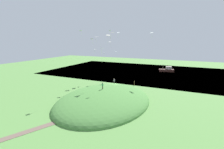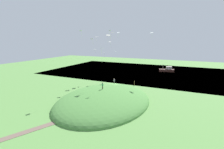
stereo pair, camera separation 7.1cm
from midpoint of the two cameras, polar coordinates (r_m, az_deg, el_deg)
The scene contains 22 objects.
ground_plane at distance 46.92m, azimuth 0.96°, elevation -5.08°, with size 160.00×160.00×0.00m, color #558741.
lake_water at distance 73.94m, azimuth 10.11°, elevation 0.92°, with size 46.92×80.00×0.40m, color #476892.
grass_hill at distance 37.88m, azimuth -2.76°, elevation -9.35°, with size 26.39×20.11×4.88m, color #49803B.
dirt_path at distance 29.43m, azimuth -27.22°, elevation -17.31°, with size 16.50×1.21×0.04m, color brown.
boat_on_lake at distance 76.00m, azimuth 18.85°, elevation 1.55°, with size 3.28×6.60×3.41m.
person_on_hilltop at distance 38.27m, azimuth -3.33°, elevation -3.70°, with size 0.38×0.38×1.61m.
person_walking_path at distance 48.40m, azimuth 0.80°, elevation -2.17°, with size 0.60×0.60×1.58m.
kite_0 at distance 50.31m, azimuth -7.02°, elevation 12.20°, with size 0.85×0.89×1.91m.
kite_1 at distance 55.96m, azimuth -2.76°, elevation 7.66°, with size 0.95×0.86×1.69m.
kite_2 at distance 43.15m, azimuth -10.87°, elevation 14.79°, with size 0.89×0.77×1.95m.
kite_3 at distance 54.99m, azimuth -6.04°, elevation 8.86°, with size 1.40×1.32×1.41m.
kite_4 at distance 41.01m, azimuth -3.59°, elevation 8.83°, with size 0.82×0.63×2.22m.
kite_5 at distance 56.26m, azimuth -5.34°, elevation 13.04°, with size 1.40×1.43×1.85m.
kite_6 at distance 57.49m, azimuth -4.03°, elevation 10.42°, with size 0.84×0.73×1.47m.
kite_7 at distance 56.94m, azimuth -0.77°, elevation 15.21°, with size 1.19×1.21×1.96m.
kite_8 at distance 29.40m, azimuth 0.03°, elevation 14.47°, with size 0.98×1.05×1.29m.
kite_9 at distance 49.55m, azimuth 1.51°, elevation 7.98°, with size 1.27×1.14×2.29m.
kite_10 at distance 42.83m, azimuth 2.25°, elevation 14.41°, with size 0.65×0.73×1.29m.
kite_11 at distance 50.84m, azimuth -0.63°, elevation 11.30°, with size 0.78×0.80×1.67m.
kite_12 at distance 44.24m, azimuth -1.36°, elevation 13.55°, with size 1.09×1.17×2.19m.
kite_13 at distance 49.19m, azimuth 13.87°, elevation 14.07°, with size 1.30×1.38×1.72m.
mooring_post at distance 50.78m, azimuth 7.94°, elevation -3.05°, with size 0.14×0.14×1.38m, color brown.
Camera 2 is at (41.07, 18.03, 13.78)m, focal length 25.92 mm.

